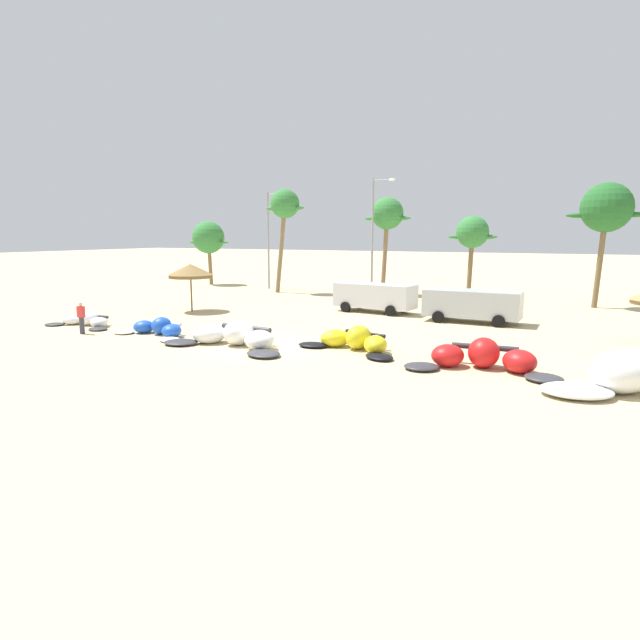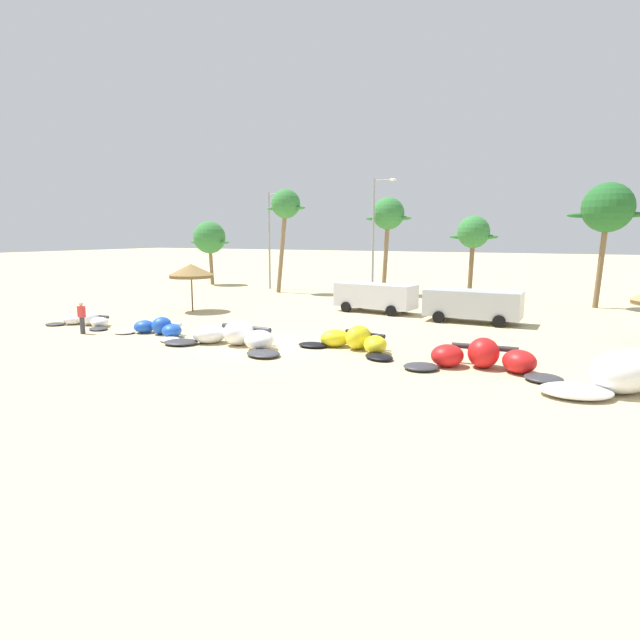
% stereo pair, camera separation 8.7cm
% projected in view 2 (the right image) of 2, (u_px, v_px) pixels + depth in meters
% --- Properties ---
extents(ground_plane, '(260.00, 260.00, 0.00)m').
position_uv_depth(ground_plane, '(270.00, 346.00, 23.83)').
color(ground_plane, '#C6B284').
extents(kite_far_left, '(4.64, 2.12, 0.73)m').
position_uv_depth(kite_far_left, '(87.00, 321.00, 29.03)').
color(kite_far_left, '#333338').
rests_on(kite_far_left, ground).
extents(kite_left, '(4.69, 2.43, 0.88)m').
position_uv_depth(kite_left, '(158.00, 328.00, 26.33)').
color(kite_left, white).
rests_on(kite_left, ground).
extents(kite_left_of_center, '(6.53, 3.15, 1.15)m').
position_uv_depth(kite_left_of_center, '(234.00, 337.00, 23.68)').
color(kite_left_of_center, '#333338').
rests_on(kite_left_of_center, ground).
extents(kite_center, '(5.00, 2.99, 1.04)m').
position_uv_depth(kite_center, '(355.00, 341.00, 22.89)').
color(kite_center, black).
rests_on(kite_center, ground).
extents(kite_right_of_center, '(5.81, 2.84, 1.15)m').
position_uv_depth(kite_right_of_center, '(482.00, 358.00, 19.58)').
color(kite_right_of_center, '#333338').
rests_on(kite_right_of_center, ground).
extents(beach_umbrella_near_van, '(2.92, 2.92, 3.09)m').
position_uv_depth(beach_umbrella_near_van, '(191.00, 271.00, 34.10)').
color(beach_umbrella_near_van, brown).
rests_on(beach_umbrella_near_van, ground).
extents(parked_van, '(5.32, 2.33, 1.84)m').
position_uv_depth(parked_van, '(470.00, 303.00, 30.00)').
color(parked_van, '#B2B7BC').
rests_on(parked_van, ground).
extents(parked_car_second, '(5.35, 2.60, 1.84)m').
position_uv_depth(parked_car_second, '(374.00, 295.00, 33.94)').
color(parked_car_second, silver).
rests_on(parked_car_second, ground).
extents(person_near_kites, '(0.36, 0.24, 1.62)m').
position_uv_depth(person_near_kites, '(82.00, 318.00, 26.58)').
color(person_near_kites, '#383842').
rests_on(person_near_kites, ground).
extents(palm_leftmost, '(4.76, 3.17, 6.26)m').
position_uv_depth(palm_leftmost, '(210.00, 238.00, 52.23)').
color(palm_leftmost, '#7F6647').
rests_on(palm_leftmost, ground).
extents(palm_left, '(3.65, 2.43, 8.71)m').
position_uv_depth(palm_left, '(286.00, 207.00, 44.19)').
color(palm_left, '#7F6647').
rests_on(palm_left, ground).
extents(palm_left_of_gap, '(3.93, 2.62, 7.96)m').
position_uv_depth(palm_left_of_gap, '(388.00, 215.00, 43.10)').
color(palm_left_of_gap, '#7F6647').
rests_on(palm_left_of_gap, ground).
extents(palm_center_left, '(3.77, 2.51, 6.41)m').
position_uv_depth(palm_center_left, '(473.00, 233.00, 41.32)').
color(palm_center_left, brown).
rests_on(palm_center_left, ground).
extents(palm_center_right, '(4.93, 3.29, 8.38)m').
position_uv_depth(palm_center_right, '(608.00, 209.00, 34.99)').
color(palm_center_right, brown).
rests_on(palm_center_right, ground).
extents(lamppost_west, '(1.82, 0.24, 8.68)m').
position_uv_depth(lamppost_west, '(271.00, 235.00, 48.04)').
color(lamppost_west, gray).
rests_on(lamppost_west, ground).
extents(lamppost_west_center, '(1.93, 0.24, 9.31)m').
position_uv_depth(lamppost_west_center, '(375.00, 231.00, 42.23)').
color(lamppost_west_center, gray).
rests_on(lamppost_west_center, ground).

